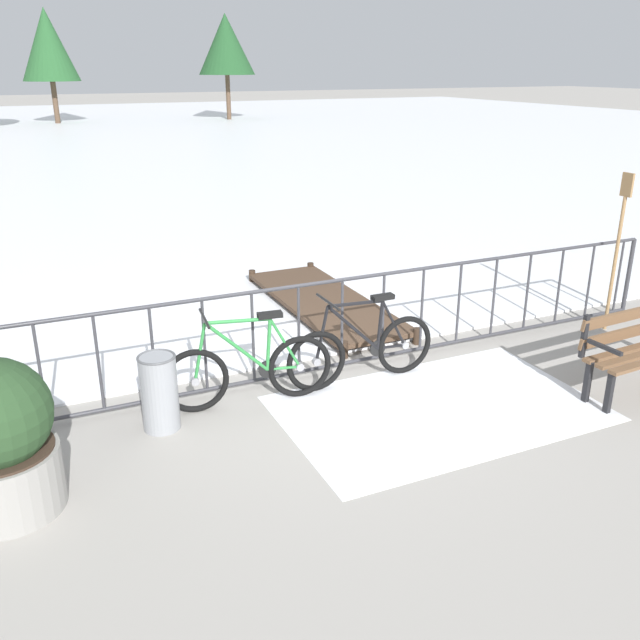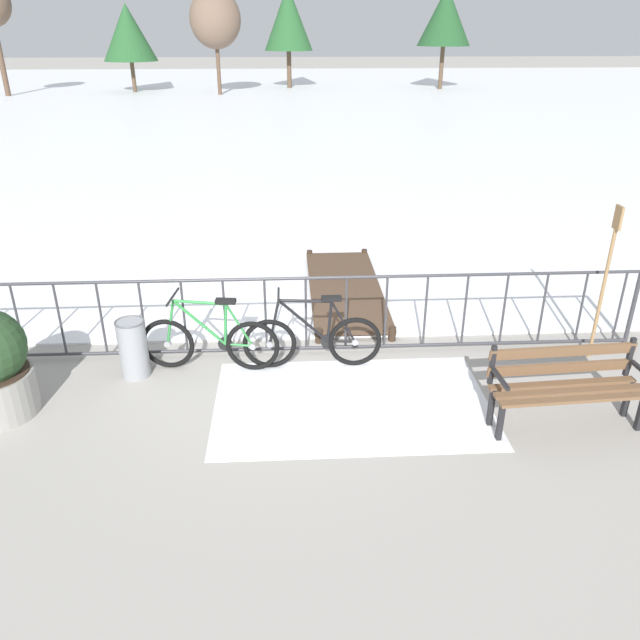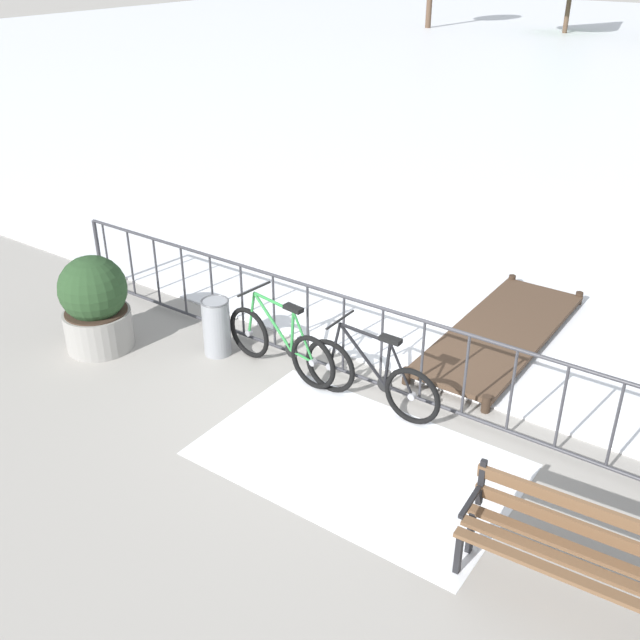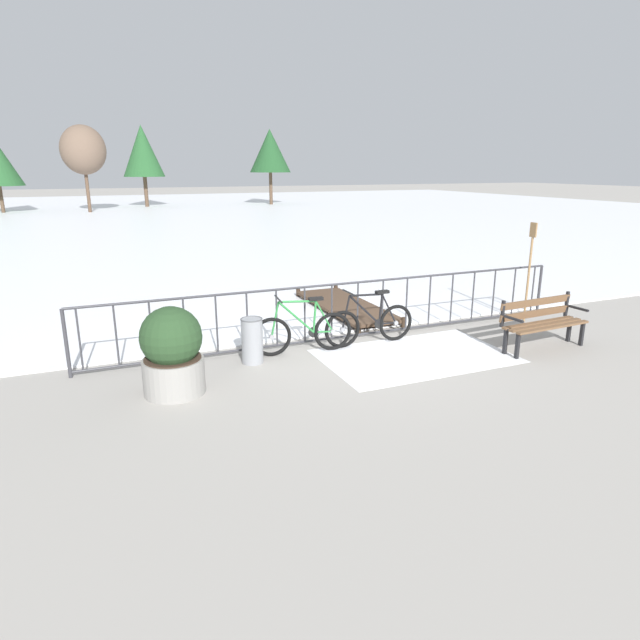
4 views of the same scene
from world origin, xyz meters
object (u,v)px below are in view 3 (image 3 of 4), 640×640
bicycle_second (370,378)px  planter_with_shrub (95,304)px  park_bench (567,544)px  bicycle_near_railing (280,344)px  trash_bin (216,327)px

bicycle_second → planter_with_shrub: 3.58m
bicycle_second → park_bench: 2.92m
bicycle_near_railing → park_bench: size_ratio=1.05×
planter_with_shrub → trash_bin: planter_with_shrub is taller
bicycle_near_railing → planter_with_shrub: (-2.23, -0.84, 0.23)m
park_bench → planter_with_shrub: 6.09m
bicycle_second → trash_bin: size_ratio=2.34×
bicycle_near_railing → trash_bin: bearing=-173.0°
bicycle_near_railing → planter_with_shrub: 2.39m
bicycle_near_railing → planter_with_shrub: planter_with_shrub is taller
bicycle_near_railing → planter_with_shrub: bearing=-159.3°
park_bench → bicycle_near_railing: bearing=160.6°
planter_with_shrub → trash_bin: size_ratio=1.67×
bicycle_near_railing → park_bench: 4.07m
planter_with_shrub → park_bench: bearing=-4.8°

